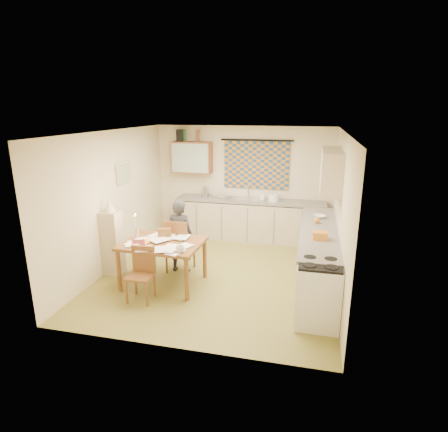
% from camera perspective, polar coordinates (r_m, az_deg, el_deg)
% --- Properties ---
extents(floor, '(4.00, 4.50, 0.02)m').
position_cam_1_polar(floor, '(6.84, -0.72, -8.79)').
color(floor, olive).
rests_on(floor, ground).
extents(ceiling, '(4.00, 4.50, 0.02)m').
position_cam_1_polar(ceiling, '(6.21, -0.80, 12.79)').
color(ceiling, white).
rests_on(ceiling, floor).
extents(wall_back, '(4.00, 0.02, 2.50)m').
position_cam_1_polar(wall_back, '(8.57, 2.93, 5.20)').
color(wall_back, beige).
rests_on(wall_back, floor).
extents(wall_front, '(4.00, 0.02, 2.50)m').
position_cam_1_polar(wall_front, '(4.36, -8.04, -5.87)').
color(wall_front, beige).
rests_on(wall_front, floor).
extents(wall_left, '(0.02, 4.50, 2.50)m').
position_cam_1_polar(wall_left, '(7.16, -16.58, 2.36)').
color(wall_left, beige).
rests_on(wall_left, floor).
extents(wall_right, '(0.02, 4.50, 2.50)m').
position_cam_1_polar(wall_right, '(6.25, 17.41, 0.33)').
color(wall_right, beige).
rests_on(wall_right, floor).
extents(window_blind, '(1.45, 0.03, 1.05)m').
position_cam_1_polar(window_blind, '(8.41, 4.95, 7.72)').
color(window_blind, navy).
rests_on(window_blind, wall_back).
extents(curtain_rod, '(1.60, 0.04, 0.04)m').
position_cam_1_polar(curtain_rod, '(8.33, 5.02, 11.45)').
color(curtain_rod, black).
rests_on(curtain_rod, wall_back).
extents(wall_cabinet, '(0.90, 0.34, 0.70)m').
position_cam_1_polar(wall_cabinet, '(8.59, -4.89, 8.91)').
color(wall_cabinet, brown).
rests_on(wall_cabinet, wall_back).
extents(wall_cabinet_glass, '(0.84, 0.02, 0.64)m').
position_cam_1_polar(wall_cabinet_glass, '(8.43, -5.26, 8.76)').
color(wall_cabinet_glass, '#99B2A5').
rests_on(wall_cabinet_glass, wall_back).
extents(upper_cabinet_right, '(0.34, 1.30, 0.70)m').
position_cam_1_polar(upper_cabinet_right, '(6.65, 16.01, 6.67)').
color(upper_cabinet_right, tan).
rests_on(upper_cabinet_right, wall_right).
extents(framed_print, '(0.04, 0.50, 0.40)m').
position_cam_1_polar(framed_print, '(7.39, -15.06, 6.46)').
color(framed_print, beige).
rests_on(framed_print, wall_left).
extents(print_canvas, '(0.01, 0.42, 0.32)m').
position_cam_1_polar(print_canvas, '(7.38, -14.89, 6.46)').
color(print_canvas, beige).
rests_on(print_canvas, wall_left).
extents(counter_back, '(3.30, 0.62, 0.92)m').
position_cam_1_polar(counter_back, '(8.43, 3.92, -0.60)').
color(counter_back, tan).
rests_on(counter_back, floor).
extents(counter_right, '(0.62, 2.95, 0.92)m').
position_cam_1_polar(counter_right, '(6.61, 14.08, -5.86)').
color(counter_right, tan).
rests_on(counter_right, floor).
extents(stove, '(0.59, 0.59, 0.91)m').
position_cam_1_polar(stove, '(5.33, 14.13, -11.38)').
color(stove, white).
rests_on(stove, floor).
extents(sink, '(0.56, 0.46, 0.10)m').
position_cam_1_polar(sink, '(8.32, 3.69, 2.25)').
color(sink, silver).
rests_on(sink, counter_back).
extents(tap, '(0.03, 0.03, 0.28)m').
position_cam_1_polar(tap, '(8.46, 3.74, 3.73)').
color(tap, silver).
rests_on(tap, counter_back).
extents(dish_rack, '(0.43, 0.40, 0.06)m').
position_cam_1_polar(dish_rack, '(8.42, -0.31, 2.94)').
color(dish_rack, silver).
rests_on(dish_rack, counter_back).
extents(kettle, '(0.19, 0.19, 0.24)m').
position_cam_1_polar(kettle, '(8.50, -2.87, 3.67)').
color(kettle, silver).
rests_on(kettle, counter_back).
extents(mixing_bowl, '(0.26, 0.26, 0.16)m').
position_cam_1_polar(mixing_bowl, '(8.22, 7.60, 2.83)').
color(mixing_bowl, white).
rests_on(mixing_bowl, counter_back).
extents(soap_bottle, '(0.14, 0.14, 0.18)m').
position_cam_1_polar(soap_bottle, '(8.29, 5.99, 3.08)').
color(soap_bottle, white).
rests_on(soap_bottle, counter_back).
extents(bowl, '(0.27, 0.27, 0.05)m').
position_cam_1_polar(bowl, '(7.12, 14.33, -0.08)').
color(bowl, white).
rests_on(bowl, counter_right).
extents(orange_bag, '(0.22, 0.17, 0.12)m').
position_cam_1_polar(orange_bag, '(5.96, 14.44, -2.90)').
color(orange_bag, orange).
rests_on(orange_bag, counter_right).
extents(fruit_orange, '(0.10, 0.10, 0.10)m').
position_cam_1_polar(fruit_orange, '(6.77, 13.94, -0.66)').
color(fruit_orange, orange).
rests_on(fruit_orange, counter_right).
extents(speaker, '(0.21, 0.24, 0.26)m').
position_cam_1_polar(speaker, '(8.63, -6.74, 12.10)').
color(speaker, black).
rests_on(speaker, wall_cabinet).
extents(bottle_green, '(0.07, 0.07, 0.26)m').
position_cam_1_polar(bottle_green, '(8.60, -6.10, 12.10)').
color(bottle_green, '#195926').
rests_on(bottle_green, wall_cabinet).
extents(bottle_brown, '(0.07, 0.07, 0.26)m').
position_cam_1_polar(bottle_brown, '(8.50, -4.03, 12.10)').
color(bottle_brown, brown).
rests_on(bottle_brown, wall_cabinet).
extents(dining_table, '(1.33, 1.03, 0.75)m').
position_cam_1_polar(dining_table, '(6.39, -9.22, -7.07)').
color(dining_table, brown).
rests_on(dining_table, floor).
extents(chair_far, '(0.47, 0.47, 0.99)m').
position_cam_1_polar(chair_far, '(6.87, -6.71, -5.89)').
color(chair_far, brown).
rests_on(chair_far, floor).
extents(chair_near, '(0.39, 0.39, 0.83)m').
position_cam_1_polar(chair_near, '(6.00, -12.50, -10.13)').
color(chair_near, brown).
rests_on(chair_near, floor).
extents(person, '(0.49, 0.33, 1.34)m').
position_cam_1_polar(person, '(6.73, -6.75, -3.07)').
color(person, black).
rests_on(person, floor).
extents(shelf_stand, '(0.32, 0.30, 1.16)m').
position_cam_1_polar(shelf_stand, '(6.91, -16.64, -3.96)').
color(shelf_stand, tan).
rests_on(shelf_stand, floor).
extents(lampshade, '(0.20, 0.20, 0.22)m').
position_cam_1_polar(lampshade, '(6.71, -17.11, 1.58)').
color(lampshade, beige).
rests_on(lampshade, shelf_stand).
extents(letter_rack, '(0.24, 0.16, 0.16)m').
position_cam_1_polar(letter_rack, '(6.44, -9.05, -2.56)').
color(letter_rack, brown).
rests_on(letter_rack, dining_table).
extents(mug, '(0.20, 0.20, 0.10)m').
position_cam_1_polar(mug, '(5.77, -6.72, -5.03)').
color(mug, white).
rests_on(mug, dining_table).
extents(magazine, '(0.42, 0.43, 0.03)m').
position_cam_1_polar(magazine, '(6.24, -13.84, -4.11)').
color(magazine, maroon).
rests_on(magazine, dining_table).
extents(book, '(0.27, 0.32, 0.02)m').
position_cam_1_polar(book, '(6.32, -12.89, -3.83)').
color(book, orange).
rests_on(book, dining_table).
extents(orange_box, '(0.14, 0.11, 0.04)m').
position_cam_1_polar(orange_box, '(6.12, -13.40, -4.43)').
color(orange_box, orange).
rests_on(orange_box, dining_table).
extents(eyeglasses, '(0.13, 0.05, 0.02)m').
position_cam_1_polar(eyeglasses, '(5.92, -9.50, -5.03)').
color(eyeglasses, black).
rests_on(eyeglasses, dining_table).
extents(candle_holder, '(0.07, 0.07, 0.18)m').
position_cam_1_polar(candle_holder, '(6.48, -13.15, -2.60)').
color(candle_holder, silver).
rests_on(candle_holder, dining_table).
extents(candle, '(0.03, 0.03, 0.22)m').
position_cam_1_polar(candle, '(6.41, -13.45, -0.95)').
color(candle, white).
rests_on(candle, dining_table).
extents(candle_flame, '(0.02, 0.02, 0.02)m').
position_cam_1_polar(candle_flame, '(6.41, -13.34, 0.22)').
color(candle_flame, '#FFCC66').
rests_on(candle_flame, dining_table).
extents(papers, '(1.14, 1.01, 0.03)m').
position_cam_1_polar(papers, '(6.22, -9.51, -3.89)').
color(papers, white).
rests_on(papers, dining_table).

